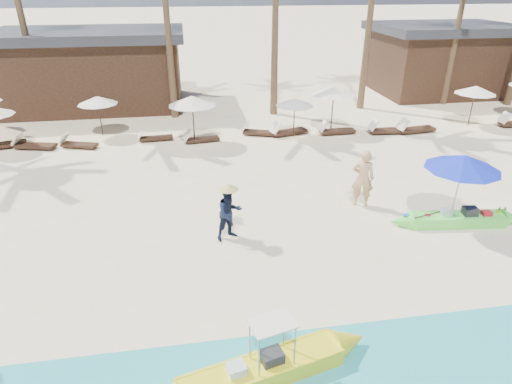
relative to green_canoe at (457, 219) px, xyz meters
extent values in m
plane|color=beige|center=(-5.36, -1.09, -0.20)|extent=(240.00, 240.00, 0.00)
cube|color=#58E746|center=(0.00, 0.00, -0.02)|extent=(2.96, 0.92, 0.35)
cube|color=white|center=(0.00, 0.00, -0.01)|extent=(2.54, 0.71, 0.16)
cube|color=#262628|center=(0.37, -0.04, 0.23)|extent=(0.45, 0.36, 0.32)
cube|color=silver|center=(-0.36, 0.09, 0.20)|extent=(0.35, 0.31, 0.26)
cube|color=red|center=(0.86, -0.14, 0.17)|extent=(0.30, 0.26, 0.20)
cylinder|color=red|center=(-0.91, 0.15, 0.11)|extent=(0.20, 0.20, 0.08)
cylinder|color=#262628|center=(-1.15, 0.08, 0.11)|extent=(0.18, 0.18, 0.07)
sphere|color=#CCC07F|center=(-1.42, 0.15, 0.15)|extent=(0.17, 0.17, 0.17)
cylinder|color=yellow|center=(1.33, -0.07, 0.15)|extent=(0.13, 0.13, 0.17)
cylinder|color=yellow|center=(1.52, -0.09, 0.15)|extent=(0.13, 0.13, 0.17)
cube|color=yellow|center=(-6.93, -4.68, -0.01)|extent=(3.29, 1.41, 0.39)
cube|color=white|center=(-6.93, -4.68, 0.01)|extent=(2.81, 1.12, 0.17)
cube|color=#262628|center=(-6.73, -4.63, 0.25)|extent=(0.47, 0.41, 0.31)
cube|color=silver|center=(-7.42, -4.80, 0.23)|extent=(0.38, 0.35, 0.26)
cube|color=#F0E3CB|center=(-6.73, -4.63, 1.12)|extent=(0.92, 0.74, 0.03)
imported|color=tan|center=(-2.45, 1.73, 0.79)|extent=(0.84, 0.70, 1.97)
imported|color=#121A31|center=(-7.00, 0.37, 0.62)|extent=(0.98, 0.89, 1.65)
cylinder|color=#99999E|center=(-0.19, 0.04, 0.93)|extent=(0.05, 0.05, 2.26)
cone|color=#1428C0|center=(-0.19, 0.04, 1.90)|extent=(2.16, 2.16, 0.44)
cube|color=#3A2418|center=(-16.32, 9.41, -0.03)|extent=(1.98, 1.13, 0.13)
cube|color=#3A2418|center=(-14.85, 9.09, -0.04)|extent=(1.86, 0.97, 0.13)
cube|color=#F0E3CB|center=(-15.61, 9.27, 0.27)|extent=(0.52, 0.65, 0.52)
cylinder|color=#3A2418|center=(-12.18, 10.56, 0.73)|extent=(0.05, 0.05, 1.86)
cone|color=#F0E3CB|center=(-12.18, 10.56, 1.53)|extent=(1.86, 1.86, 0.37)
cube|color=#3A2418|center=(-12.94, 8.93, -0.06)|extent=(1.69, 1.00, 0.11)
cube|color=#F0E3CB|center=(-13.61, 9.15, 0.23)|extent=(0.51, 0.61, 0.47)
cube|color=#3A2418|center=(-9.56, 9.36, -0.06)|extent=(1.56, 0.59, 0.11)
cube|color=#F0E3CB|center=(-10.23, 9.32, 0.21)|extent=(0.37, 0.52, 0.45)
cylinder|color=#3A2418|center=(-7.78, 8.71, 0.88)|extent=(0.05, 0.05, 2.16)
cone|color=#F0E3CB|center=(-7.78, 8.71, 1.81)|extent=(2.16, 2.16, 0.43)
cube|color=#3A2418|center=(-7.42, 8.82, -0.06)|extent=(1.61, 0.72, 0.11)
cube|color=#F0E3CB|center=(-8.10, 8.72, 0.21)|extent=(0.42, 0.55, 0.45)
cylinder|color=#3A2418|center=(-3.01, 8.95, 0.70)|extent=(0.05, 0.05, 1.81)
cone|color=#F0E3CB|center=(-3.01, 8.95, 1.48)|extent=(1.81, 1.81, 0.36)
cube|color=#3A2418|center=(-4.57, 9.32, -0.05)|extent=(1.76, 1.08, 0.12)
cube|color=#F0E3CB|center=(-5.26, 9.57, 0.24)|extent=(0.54, 0.64, 0.49)
cube|color=#3A2418|center=(-3.17, 9.18, -0.04)|extent=(1.86, 1.04, 0.13)
cube|color=#F0E3CB|center=(-3.92, 8.97, 0.27)|extent=(0.54, 0.66, 0.52)
cylinder|color=#3A2418|center=(-0.96, 9.45, 0.91)|extent=(0.06, 0.06, 2.21)
cone|color=#F0E3CB|center=(-0.96, 9.45, 1.86)|extent=(2.21, 2.21, 0.44)
cube|color=#3A2418|center=(-0.80, 8.92, -0.05)|extent=(1.76, 0.61, 0.12)
cube|color=#F0E3CB|center=(-1.57, 8.90, 0.26)|extent=(0.41, 0.57, 0.51)
cube|color=#3A2418|center=(1.72, 8.59, -0.04)|extent=(1.88, 0.71, 0.13)
cube|color=#F0E3CB|center=(0.91, 8.64, 0.29)|extent=(0.45, 0.62, 0.54)
cylinder|color=#3A2418|center=(6.40, 9.19, 0.80)|extent=(0.05, 0.05, 1.99)
cone|color=#F0E3CB|center=(6.40, 9.19, 1.65)|extent=(1.99, 1.99, 0.40)
cube|color=#3A2418|center=(3.14, 8.52, -0.03)|extent=(1.94, 0.84, 0.13)
cube|color=#F0E3CB|center=(2.32, 8.41, 0.30)|extent=(0.50, 0.66, 0.55)
cube|color=#F0E3CB|center=(7.99, 8.65, 0.29)|extent=(0.46, 0.63, 0.54)
cone|color=brown|center=(-15.80, 13.99, 5.25)|extent=(0.40, 0.40, 10.89)
cone|color=brown|center=(-8.72, 13.18, 4.84)|extent=(0.40, 0.40, 10.08)
cone|color=brown|center=(-3.21, 12.92, 5.43)|extent=(0.40, 0.40, 11.26)
cone|color=brown|center=(7.48, 13.43, 3.84)|extent=(0.40, 0.40, 8.07)
cube|color=#3A2418|center=(-13.36, 16.41, 1.70)|extent=(10.00, 6.00, 3.80)
cube|color=#2D2D33|center=(-13.36, 16.41, 3.85)|extent=(10.80, 6.60, 0.50)
cube|color=#3A2418|center=(8.64, 16.41, 1.70)|extent=(8.00, 6.00, 3.80)
cube|color=#2D2D33|center=(8.64, 16.41, 3.85)|extent=(8.80, 6.60, 0.50)
camera|label=1|loc=(-7.94, -10.31, 6.65)|focal=30.00mm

